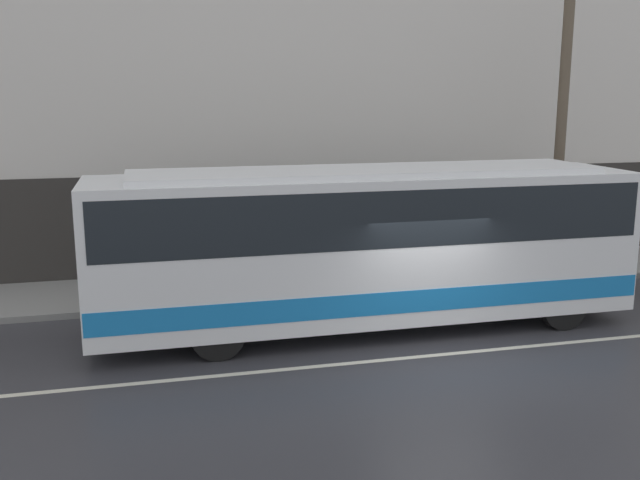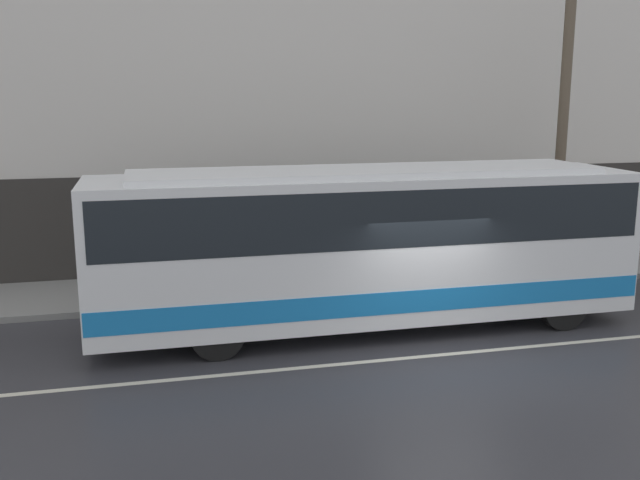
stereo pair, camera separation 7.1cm
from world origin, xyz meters
name	(u,v)px [view 2 (the right image)]	position (x,y,z in m)	size (l,w,h in m)	color
ground_plane	(439,355)	(0.00, 0.00, 0.00)	(60.00, 60.00, 0.00)	#333338
sidewalk	(357,279)	(0.00, 5.51, 0.07)	(60.00, 3.02, 0.15)	gray
building_facade	(341,35)	(0.00, 7.17, 6.42)	(60.00, 0.35, 13.26)	silver
lane_stripe	(439,355)	(0.00, 0.00, 0.00)	(54.00, 0.14, 0.01)	beige
transit_bus	(367,240)	(-0.89, 1.88, 1.92)	(11.29, 2.48, 3.41)	white
utility_pole_near	(563,125)	(5.41, 4.89, 4.07)	(0.27, 0.27, 7.86)	brown
pedestrian_waiting	(359,241)	(0.38, 6.58, 0.85)	(0.36, 0.36, 1.54)	#333338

